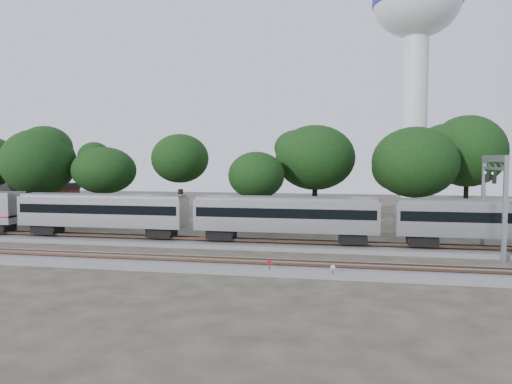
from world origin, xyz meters
TOP-DOWN VIEW (x-y plane):
  - ground at (0.00, 0.00)m, footprint 160.00×160.00m
  - track_far at (0.00, 6.00)m, footprint 160.00×5.00m
  - track_near at (0.00, -4.00)m, footprint 160.00×5.00m
  - train at (15.68, 6.00)m, footprint 113.19×3.24m
  - switch_stand_red at (6.09, -5.70)m, footprint 0.36×0.09m
  - switch_stand_white at (10.88, -6.32)m, footprint 0.34×0.08m
  - switch_lever at (7.50, -5.64)m, footprint 0.58×0.47m
  - water_tower at (23.31, 52.24)m, footprint 15.69×15.69m
  - signal_gantry at (24.87, 6.00)m, footprint 0.63×7.47m
  - brick_building at (-34.67, 25.35)m, footprint 11.56×9.18m
  - tree_1 at (-28.68, 17.19)m, footprint 8.36×8.36m
  - tree_2 at (-19.69, 17.92)m, footprint 7.28×7.28m
  - tree_3 at (-9.93, 19.93)m, footprint 8.87×8.87m
  - tree_4 at (0.85, 16.78)m, footprint 6.81×6.81m
  - tree_5 at (7.47, 22.95)m, footprint 8.99×8.99m
  - tree_6 at (19.86, 21.81)m, footprint 8.40×8.40m
  - tree_7 at (27.22, 27.89)m, footprint 9.85×9.85m

SIDE VIEW (x-z plane):
  - ground at x=0.00m, z-range 0.00..0.00m
  - switch_lever at x=7.50m, z-range 0.00..0.30m
  - track_far at x=0.00m, z-range -0.16..0.57m
  - track_near at x=0.00m, z-range -0.16..0.57m
  - switch_stand_white at x=10.88m, z-range 0.15..1.23m
  - switch_stand_red at x=6.09m, z-range 0.16..1.28m
  - brick_building at x=-34.67m, z-range 0.02..4.97m
  - train at x=15.68m, z-range 0.91..5.68m
  - signal_gantry at x=24.87m, z-range 2.08..11.16m
  - tree_4 at x=0.85m, z-range 1.87..11.47m
  - tree_2 at x=-19.69m, z-range 2.01..12.28m
  - tree_1 at x=-28.68m, z-range 2.31..14.10m
  - tree_6 at x=19.86m, z-range 2.32..14.16m
  - tree_3 at x=-9.93m, z-range 2.46..14.96m
  - tree_5 at x=7.47m, z-range 2.49..15.16m
  - tree_7 at x=27.22m, z-range 2.74..16.62m
  - water_tower at x=23.31m, z-range 10.46..53.89m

